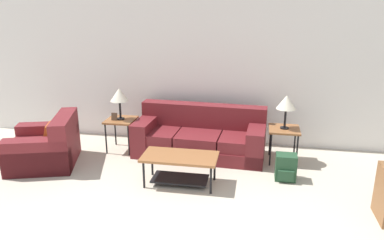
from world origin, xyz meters
name	(u,v)px	position (x,y,z in m)	size (l,w,h in m)	color
wall_back	(210,73)	(0.00, 4.21, 1.30)	(9.09, 0.06, 2.60)	white
couch	(200,138)	(-0.06, 3.54, 0.30)	(2.22, 0.99, 0.82)	maroon
armchair	(46,147)	(-2.43, 2.69, 0.29)	(1.24, 1.28, 0.80)	maroon
coffee_table	(180,163)	(-0.17, 2.38, 0.32)	(1.07, 0.54, 0.44)	#935B33
side_table_left	(121,123)	(-1.45, 3.48, 0.51)	(0.49, 0.51, 0.57)	#935B33
side_table_right	(284,132)	(1.32, 3.48, 0.51)	(0.49, 0.51, 0.57)	#935B33
table_lamp_left	(119,95)	(-1.45, 3.48, 1.00)	(0.31, 0.31, 0.55)	black
table_lamp_right	(286,103)	(1.32, 3.48, 1.00)	(0.31, 0.31, 0.55)	black
backpack	(286,168)	(1.34, 2.79, 0.19)	(0.30, 0.31, 0.39)	#23472D
picture_frame	(114,117)	(-1.53, 3.40, 0.63)	(0.10, 0.04, 0.13)	#4C3828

